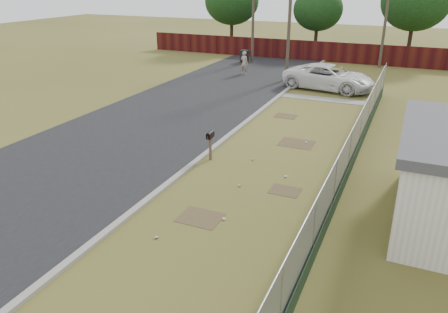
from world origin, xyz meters
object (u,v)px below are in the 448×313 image
at_px(pickup_truck, 329,77).
at_px(pedestrian, 244,63).
at_px(mailbox, 210,137).
at_px(trash_bin, 245,56).

xyz_separation_m(pickup_truck, pedestrian, (-7.22, 2.40, 0.06)).
bearing_deg(pickup_truck, mailbox, -179.30).
bearing_deg(pickup_truck, pedestrian, 80.42).
xyz_separation_m(mailbox, pedestrian, (-5.12, 17.14, -0.10)).
bearing_deg(pedestrian, trash_bin, -55.59).
xyz_separation_m(mailbox, trash_bin, (-6.98, 21.97, -0.44)).
distance_m(pickup_truck, pedestrian, 7.61).
height_order(mailbox, trash_bin, mailbox).
distance_m(mailbox, trash_bin, 23.06).
distance_m(mailbox, pickup_truck, 14.89).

